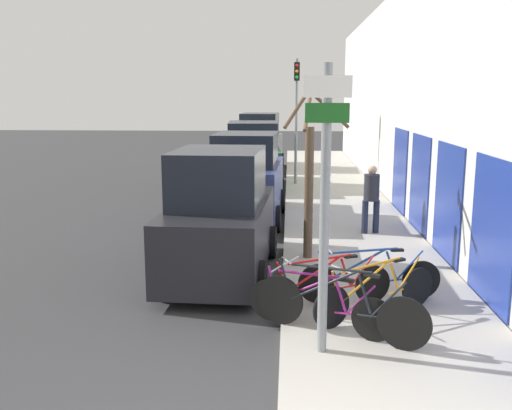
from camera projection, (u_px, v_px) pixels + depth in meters
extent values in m
plane|color=#333335|center=(247.00, 223.00, 15.29)|extent=(80.00, 80.00, 0.00)
cube|color=#ADA89E|center=(336.00, 202.00, 17.88)|extent=(3.20, 32.00, 0.15)
cube|color=silver|center=(398.00, 99.00, 17.18)|extent=(0.20, 32.00, 6.50)
cube|color=navy|center=(491.00, 232.00, 8.80)|extent=(0.03, 1.85, 2.29)
cube|color=navy|center=(448.00, 202.00, 11.24)|extent=(0.03, 1.85, 2.29)
cube|color=navy|center=(419.00, 183.00, 13.68)|extent=(0.03, 1.85, 2.29)
cube|color=navy|center=(400.00, 170.00, 16.12)|extent=(0.03, 1.85, 2.29)
cylinder|color=gray|center=(325.00, 213.00, 6.96)|extent=(0.12, 0.12, 3.59)
cube|color=white|center=(328.00, 87.00, 6.61)|extent=(0.56, 0.02, 0.25)
cube|color=#19591E|center=(327.00, 113.00, 6.66)|extent=(0.52, 0.02, 0.23)
cylinder|color=black|center=(280.00, 300.00, 8.10)|extent=(0.66, 0.34, 0.71)
cylinder|color=black|center=(404.00, 324.00, 7.26)|extent=(0.66, 0.34, 0.71)
cylinder|color=black|center=(324.00, 285.00, 7.72)|extent=(0.91, 0.46, 0.58)
cylinder|color=black|center=(330.00, 268.00, 7.63)|extent=(1.05, 0.53, 0.09)
cylinder|color=black|center=(365.00, 294.00, 7.45)|extent=(0.21, 0.12, 0.51)
cylinder|color=black|center=(380.00, 317.00, 7.40)|extent=(0.57, 0.30, 0.08)
cylinder|color=black|center=(388.00, 300.00, 7.31)|extent=(0.43, 0.23, 0.57)
cylinder|color=black|center=(286.00, 280.00, 8.00)|extent=(0.20, 0.12, 0.62)
cube|color=black|center=(372.00, 275.00, 7.36)|extent=(0.21, 0.16, 0.04)
cylinder|color=#99999E|center=(292.00, 261.00, 7.90)|extent=(0.21, 0.41, 0.02)
cylinder|color=black|center=(269.00, 300.00, 8.25)|extent=(0.56, 0.29, 0.60)
cylinder|color=black|center=(373.00, 320.00, 7.53)|extent=(0.56, 0.29, 0.60)
cylinder|color=#8C1E72|center=(306.00, 288.00, 7.93)|extent=(0.81, 0.40, 0.50)
cylinder|color=#8C1E72|center=(312.00, 274.00, 7.85)|extent=(0.93, 0.46, 0.08)
cylinder|color=#8C1E72|center=(340.00, 296.00, 7.70)|extent=(0.19, 0.11, 0.43)
cylinder|color=#8C1E72|center=(354.00, 314.00, 7.65)|extent=(0.51, 0.26, 0.07)
cylinder|color=#8C1E72|center=(360.00, 300.00, 7.57)|extent=(0.38, 0.20, 0.49)
cylinder|color=#8C1E72|center=(274.00, 284.00, 8.16)|extent=(0.18, 0.11, 0.52)
cube|color=black|center=(346.00, 280.00, 7.62)|extent=(0.22, 0.16, 0.04)
cylinder|color=#99999E|center=(279.00, 268.00, 8.08)|extent=(0.21, 0.41, 0.02)
cylinder|color=black|center=(331.00, 307.00, 7.94)|extent=(0.53, 0.37, 0.62)
cylinder|color=black|center=(417.00, 287.00, 8.78)|extent=(0.53, 0.37, 0.62)
cylinder|color=orange|center=(366.00, 280.00, 8.20)|extent=(0.80, 0.55, 0.51)
cylinder|color=orange|center=(371.00, 265.00, 8.20)|extent=(0.92, 0.64, 0.08)
cylinder|color=orange|center=(394.00, 276.00, 8.48)|extent=(0.19, 0.14, 0.45)
cylinder|color=orange|center=(404.00, 289.00, 8.63)|extent=(0.50, 0.35, 0.08)
cylinder|color=orange|center=(408.00, 274.00, 8.63)|extent=(0.38, 0.27, 0.50)
cylinder|color=orange|center=(337.00, 288.00, 7.93)|extent=(0.18, 0.14, 0.54)
cube|color=black|center=(399.00, 260.00, 8.47)|extent=(0.21, 0.18, 0.04)
cylinder|color=#99999E|center=(342.00, 269.00, 7.93)|extent=(0.27, 0.38, 0.02)
cylinder|color=black|center=(277.00, 296.00, 8.42)|extent=(0.57, 0.26, 0.61)
cylinder|color=black|center=(373.00, 284.00, 8.93)|extent=(0.57, 0.26, 0.61)
cylinder|color=red|center=(315.00, 274.00, 8.56)|extent=(0.85, 0.38, 0.50)
cylinder|color=red|center=(320.00, 259.00, 8.54)|extent=(0.98, 0.43, 0.08)
cylinder|color=red|center=(346.00, 272.00, 8.73)|extent=(0.19, 0.11, 0.44)
cylinder|color=red|center=(357.00, 285.00, 8.84)|extent=(0.53, 0.24, 0.07)
cylinder|color=red|center=(362.00, 271.00, 8.82)|extent=(0.40, 0.19, 0.49)
cylinder|color=red|center=(282.00, 279.00, 8.39)|extent=(0.19, 0.10, 0.53)
cube|color=black|center=(351.00, 256.00, 8.71)|extent=(0.22, 0.15, 0.04)
cylinder|color=#99999E|center=(288.00, 261.00, 8.37)|extent=(0.19, 0.42, 0.02)
cylinder|color=black|center=(318.00, 283.00, 8.94)|extent=(0.63, 0.14, 0.63)
cylinder|color=black|center=(421.00, 280.00, 9.11)|extent=(0.63, 0.14, 0.63)
cylinder|color=#1E4799|center=(358.00, 264.00, 8.95)|extent=(0.94, 0.19, 0.52)
cylinder|color=#1E4799|center=(363.00, 251.00, 8.92)|extent=(1.09, 0.21, 0.08)
cylinder|color=#1E4799|center=(391.00, 265.00, 9.01)|extent=(0.21, 0.07, 0.45)
cylinder|color=#1E4799|center=(403.00, 279.00, 9.08)|extent=(0.59, 0.12, 0.08)
cylinder|color=#1E4799|center=(409.00, 266.00, 9.04)|extent=(0.44, 0.10, 0.51)
cylinder|color=#1E4799|center=(323.00, 267.00, 8.90)|extent=(0.20, 0.06, 0.54)
cube|color=black|center=(397.00, 250.00, 8.97)|extent=(0.21, 0.11, 0.04)
cylinder|color=#99999E|center=(329.00, 250.00, 8.86)|extent=(0.09, 0.44, 0.02)
cube|color=black|center=(221.00, 234.00, 10.74)|extent=(1.88, 4.18, 1.22)
cube|color=black|center=(219.00, 177.00, 10.37)|extent=(1.63, 2.20, 1.00)
cylinder|color=black|center=(191.00, 240.00, 12.15)|extent=(0.25, 0.68, 0.67)
cylinder|color=black|center=(271.00, 242.00, 11.99)|extent=(0.25, 0.68, 0.67)
cylinder|color=black|center=(159.00, 277.00, 9.66)|extent=(0.25, 0.68, 0.67)
cylinder|color=black|center=(259.00, 280.00, 9.50)|extent=(0.25, 0.68, 0.67)
cube|color=navy|center=(247.00, 189.00, 15.44)|extent=(1.90, 4.18, 1.37)
cube|color=black|center=(246.00, 149.00, 15.07)|extent=(1.65, 2.20, 0.84)
cylinder|color=black|center=(222.00, 199.00, 16.87)|extent=(0.24, 0.68, 0.67)
cylinder|color=black|center=(281.00, 200.00, 16.71)|extent=(0.24, 0.68, 0.67)
cylinder|color=black|center=(207.00, 217.00, 14.37)|extent=(0.24, 0.68, 0.67)
cylinder|color=black|center=(276.00, 219.00, 14.21)|extent=(0.24, 0.68, 0.67)
cube|color=#144728|center=(253.00, 166.00, 20.70)|extent=(2.18, 4.88, 1.37)
cube|color=black|center=(253.00, 135.00, 20.30)|extent=(1.84, 2.58, 0.90)
cylinder|color=black|center=(229.00, 175.00, 22.25)|extent=(0.26, 0.64, 0.63)
cylinder|color=black|center=(277.00, 175.00, 22.26)|extent=(0.26, 0.64, 0.63)
cylinder|color=black|center=(225.00, 187.00, 19.35)|extent=(0.26, 0.64, 0.63)
cylinder|color=black|center=(280.00, 187.00, 19.36)|extent=(0.26, 0.64, 0.63)
cube|color=#51565B|center=(260.00, 151.00, 25.93)|extent=(1.96, 4.44, 1.37)
cube|color=black|center=(260.00, 125.00, 25.53)|extent=(1.68, 2.34, 1.03)
cylinder|color=black|center=(245.00, 159.00, 27.44)|extent=(0.25, 0.67, 0.66)
cylinder|color=black|center=(281.00, 160.00, 27.25)|extent=(0.25, 0.67, 0.66)
cylinder|color=black|center=(237.00, 166.00, 24.80)|extent=(0.25, 0.67, 0.66)
cylinder|color=black|center=(277.00, 167.00, 24.62)|extent=(0.25, 0.67, 0.66)
cylinder|color=#1E2338|center=(365.00, 217.00, 13.45)|extent=(0.15, 0.15, 0.78)
cylinder|color=#1E2338|center=(376.00, 217.00, 13.49)|extent=(0.15, 0.15, 0.78)
cylinder|color=#26262D|center=(372.00, 187.00, 13.34)|extent=(0.36, 0.36, 0.62)
sphere|color=tan|center=(372.00, 170.00, 13.26)|extent=(0.21, 0.21, 0.21)
cylinder|color=brown|center=(309.00, 193.00, 11.28)|extent=(0.18, 0.18, 2.62)
cylinder|color=brown|center=(329.00, 109.00, 10.85)|extent=(0.79, 0.28, 0.73)
cylinder|color=brown|center=(308.00, 112.00, 10.39)|extent=(0.20, 1.25, 0.68)
cylinder|color=brown|center=(298.00, 107.00, 10.76)|extent=(0.57, 0.52, 0.79)
cylinder|color=gray|center=(296.00, 122.00, 20.69)|extent=(0.10, 0.10, 4.50)
cube|color=black|center=(297.00, 71.00, 20.25)|extent=(0.20, 0.16, 0.64)
sphere|color=red|center=(297.00, 66.00, 20.13)|extent=(0.11, 0.11, 0.11)
sphere|color=orange|center=(297.00, 71.00, 20.17)|extent=(0.11, 0.11, 0.11)
sphere|color=green|center=(297.00, 77.00, 20.20)|extent=(0.11, 0.11, 0.11)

